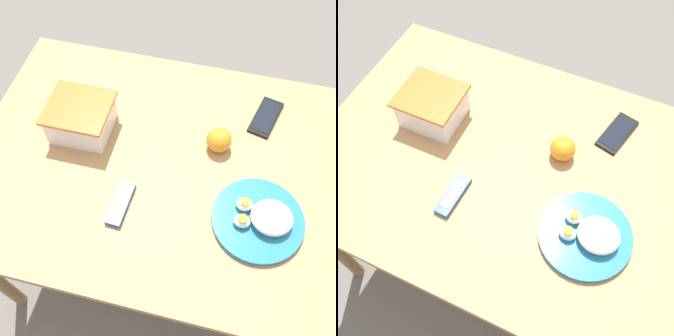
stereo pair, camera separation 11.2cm
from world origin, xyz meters
The scene contains 7 objects.
ground_plane centered at (0.00, 0.00, 0.00)m, with size 10.00×10.00×0.00m, color #66605B.
table centered at (0.00, 0.00, 0.64)m, with size 1.23×0.85×0.70m.
food_container centered at (-0.31, 0.06, 0.75)m, with size 0.19×0.17×0.11m.
orange_fruit centered at (0.11, 0.09, 0.74)m, with size 0.07×0.07×0.07m.
rice_plate centered at (0.26, -0.12, 0.73)m, with size 0.25×0.25×0.07m.
candy_bar centered at (-0.12, -0.17, 0.71)m, with size 0.05×0.14×0.02m.
cell_phone centered at (0.24, 0.24, 0.71)m, with size 0.10×0.17×0.01m.
Camera 1 is at (0.12, -0.60, 1.69)m, focal length 42.00 mm.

